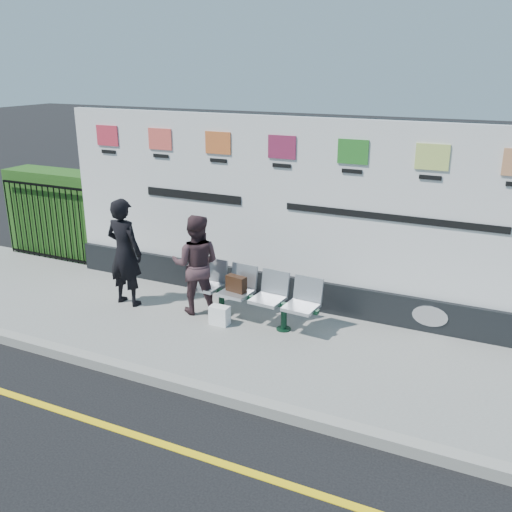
% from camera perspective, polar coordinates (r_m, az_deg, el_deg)
% --- Properties ---
extents(ground, '(80.00, 80.00, 0.00)m').
position_cam_1_polar(ground, '(6.89, -14.71, -16.13)').
color(ground, black).
extents(pavement, '(14.00, 3.00, 0.12)m').
position_cam_1_polar(pavement, '(8.62, -4.08, -7.54)').
color(pavement, gray).
rests_on(pavement, ground).
extents(kerb, '(14.00, 0.18, 0.14)m').
position_cam_1_polar(kerb, '(7.51, -9.81, -11.97)').
color(kerb, gray).
rests_on(kerb, ground).
extents(yellow_line, '(14.00, 0.10, 0.01)m').
position_cam_1_polar(yellow_line, '(6.89, -14.71, -16.10)').
color(yellow_line, yellow).
rests_on(yellow_line, ground).
extents(billboard, '(8.00, 0.30, 3.00)m').
position_cam_1_polar(billboard, '(9.06, 2.69, 3.04)').
color(billboard, black).
rests_on(billboard, pavement).
extents(hedge, '(2.35, 0.70, 1.70)m').
position_cam_1_polar(hedge, '(12.32, -18.82, 4.14)').
color(hedge, '#245018').
rests_on(hedge, pavement).
extents(railing, '(2.05, 0.06, 1.54)m').
position_cam_1_polar(railing, '(12.03, -20.25, 3.25)').
color(railing, black).
rests_on(railing, pavement).
extents(bench, '(2.12, 0.70, 0.45)m').
position_cam_1_polar(bench, '(8.67, -0.43, -5.25)').
color(bench, '#ADB1B6').
rests_on(bench, pavement).
extents(woman_left, '(0.67, 0.46, 1.76)m').
position_cam_1_polar(woman_left, '(9.34, -13.00, 0.37)').
color(woman_left, black).
rests_on(woman_left, pavement).
extents(woman_right, '(0.93, 0.83, 1.58)m').
position_cam_1_polar(woman_right, '(8.87, -6.01, -0.84)').
color(woman_right, '#3D272C').
rests_on(woman_right, pavement).
extents(handbag_brown, '(0.33, 0.19, 0.25)m').
position_cam_1_polar(handbag_brown, '(8.67, -1.99, -2.79)').
color(handbag_brown, black).
rests_on(handbag_brown, bench).
extents(carrier_bag_white, '(0.29, 0.17, 0.29)m').
position_cam_1_polar(carrier_bag_white, '(8.64, -3.66, -5.94)').
color(carrier_bag_white, white).
rests_on(carrier_bag_white, pavement).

